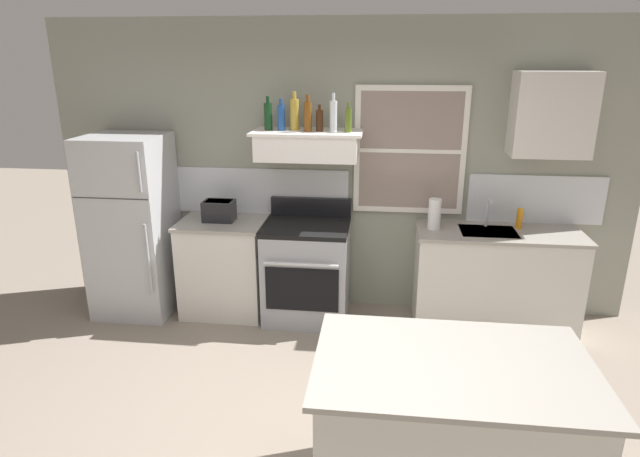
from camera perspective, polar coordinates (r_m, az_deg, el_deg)
ground_plane at (r=3.60m, az=-1.61°, el=-23.16°), size 16.00×16.00×0.00m
back_wall at (r=5.02m, az=2.32°, el=6.32°), size 5.40×0.11×2.70m
refrigerator at (r=5.30m, az=-19.40°, el=0.26°), size 0.70×0.72×1.69m
counter_left_of_stove at (r=5.18m, az=-10.15°, el=-3.99°), size 0.79×0.63×0.91m
toaster at (r=5.01m, az=-10.74°, el=1.92°), size 0.30×0.20×0.19m
stove_range at (r=4.97m, az=-1.39°, el=-4.53°), size 0.76×0.69×1.09m
range_hood_shelf at (r=4.74m, az=-1.33°, el=8.96°), size 0.96×0.52×0.24m
bottle_dark_green_wine at (r=4.78m, az=-5.56°, el=11.89°), size 0.07×0.07×0.29m
bottle_blue_liqueur at (r=4.74m, az=-4.16°, el=11.78°), size 0.07×0.07×0.27m
bottle_champagne_gold_foil at (r=4.76m, az=-2.74°, el=12.12°), size 0.08×0.08×0.33m
bottle_amber_wine at (r=4.66m, az=-1.32°, el=11.92°), size 0.07×0.07×0.31m
bottle_brown_stout at (r=4.67m, az=-0.04°, el=11.51°), size 0.06×0.06×0.23m
bottle_clear_tall at (r=4.66m, az=1.44°, el=11.98°), size 0.06×0.06×0.32m
bottle_olive_oil_square at (r=4.62m, az=3.03°, el=11.53°), size 0.06×0.06×0.25m
counter_right_with_sink at (r=5.07m, az=18.14°, el=-5.10°), size 1.43×0.63×0.91m
sink_faucet at (r=4.94m, az=17.50°, el=2.08°), size 0.03×0.17×0.28m
paper_towel_roll at (r=4.79m, az=12.13°, el=1.54°), size 0.11×0.11×0.27m
dish_soap_bottle at (r=5.03m, az=20.54°, el=1.02°), size 0.06×0.06×0.18m
kitchen_island at (r=3.09m, az=13.44°, el=-20.85°), size 1.40×0.90×0.91m
upper_cabinet_right at (r=4.94m, az=23.54°, el=11.10°), size 0.64×0.32×0.70m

